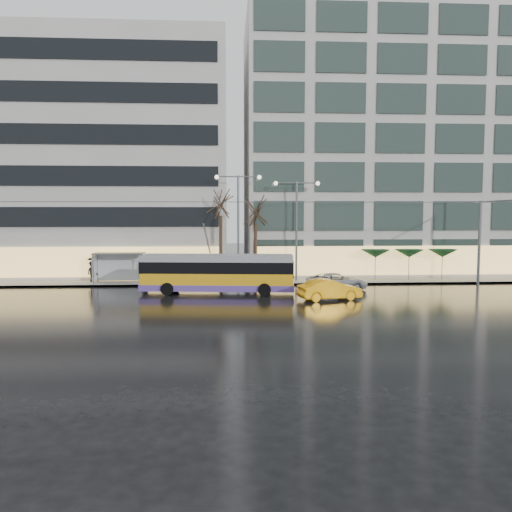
{
  "coord_description": "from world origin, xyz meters",
  "views": [
    {
      "loc": [
        1.03,
        -31.73,
        5.85
      ],
      "look_at": [
        3.18,
        5.0,
        2.79
      ],
      "focal_mm": 35.0,
      "sensor_mm": 36.0,
      "label": 1
    }
  ],
  "objects": [
    {
      "name": "building_right",
      "position": [
        19.0,
        19.0,
        12.65
      ],
      "size": [
        32.0,
        14.0,
        25.0
      ],
      "primitive_type": "cube",
      "color": "#A3A09C",
      "rests_on": "sidewalk"
    },
    {
      "name": "building_left",
      "position": [
        -16.0,
        19.0,
        11.15
      ],
      "size": [
        34.0,
        14.0,
        22.0
      ],
      "primitive_type": "cube",
      "color": "#A3A09C",
      "rests_on": "sidewalk"
    },
    {
      "name": "parasol_a",
      "position": [
        14.0,
        11.0,
        2.45
      ],
      "size": [
        2.5,
        2.5,
        2.65
      ],
      "color": "#595B60",
      "rests_on": "sidewalk"
    },
    {
      "name": "tree_b",
      "position": [
        3.5,
        11.2,
        6.4
      ],
      "size": [
        3.2,
        3.2,
        7.7
      ],
      "color": "black",
      "rests_on": "sidewalk"
    },
    {
      "name": "tree_a",
      "position": [
        0.5,
        11.0,
        7.09
      ],
      "size": [
        3.2,
        3.2,
        8.4
      ],
      "color": "black",
      "rests_on": "sidewalk"
    },
    {
      "name": "pedestrian_c",
      "position": [
        -10.38,
        11.03,
        1.27
      ],
      "size": [
        1.32,
        1.2,
        2.11
      ],
      "color": "black",
      "rests_on": "sidewalk"
    },
    {
      "name": "sedan_silver",
      "position": [
        9.58,
        6.35,
        0.66
      ],
      "size": [
        4.76,
        2.26,
        1.31
      ],
      "primitive_type": "imported",
      "rotation": [
        0.0,
        0.0,
        1.59
      ],
      "color": "#ABABB0",
      "rests_on": "ground"
    },
    {
      "name": "parasol_b",
      "position": [
        17.0,
        11.0,
        2.45
      ],
      "size": [
        2.5,
        2.5,
        2.65
      ],
      "color": "#595B60",
      "rests_on": "sidewalk"
    },
    {
      "name": "bus_shelter",
      "position": [
        -8.38,
        10.69,
        1.96
      ],
      "size": [
        4.2,
        1.6,
        2.51
      ],
      "color": "#595B60",
      "rests_on": "sidewalk"
    },
    {
      "name": "taxi_b",
      "position": [
        8.06,
        1.81,
        0.71
      ],
      "size": [
        4.54,
        2.41,
        1.42
      ],
      "primitive_type": "imported",
      "rotation": [
        0.0,
        0.0,
        1.79
      ],
      "color": "#FFA70D",
      "rests_on": "ground"
    },
    {
      "name": "ground",
      "position": [
        0.0,
        0.0,
        0.0
      ],
      "size": [
        140.0,
        140.0,
        0.0
      ],
      "primitive_type": "plane",
      "color": "black",
      "rests_on": "ground"
    },
    {
      "name": "pedestrian_b",
      "position": [
        -4.15,
        11.81,
        1.12
      ],
      "size": [
        1.01,
        0.82,
        1.94
      ],
      "color": "black",
      "rests_on": "sidewalk"
    },
    {
      "name": "pedestrian_a",
      "position": [
        -5.89,
        10.32,
        1.58
      ],
      "size": [
        1.2,
        1.22,
        2.19
      ],
      "color": "black",
      "rests_on": "sidewalk"
    },
    {
      "name": "catenary",
      "position": [
        1.0,
        7.94,
        4.25
      ],
      "size": [
        42.24,
        5.12,
        7.0
      ],
      "color": "#595B60",
      "rests_on": "ground"
    },
    {
      "name": "trolleybus",
      "position": [
        0.32,
        5.14,
        1.41
      ],
      "size": [
        11.42,
        4.91,
        5.21
      ],
      "color": "orange",
      "rests_on": "ground"
    },
    {
      "name": "sidewalk",
      "position": [
        2.0,
        14.0,
        0.07
      ],
      "size": [
        80.0,
        10.0,
        0.15
      ],
      "primitive_type": "cube",
      "color": "gray",
      "rests_on": "ground"
    },
    {
      "name": "street_lamp_near",
      "position": [
        2.0,
        10.8,
        5.99
      ],
      "size": [
        3.96,
        0.36,
        9.03
      ],
      "color": "#595B60",
      "rests_on": "sidewalk"
    },
    {
      "name": "kerb",
      "position": [
        2.0,
        9.05,
        0.07
      ],
      "size": [
        80.0,
        0.1,
        0.15
      ],
      "primitive_type": "cube",
      "color": "slate",
      "rests_on": "ground"
    },
    {
      "name": "street_lamp_far",
      "position": [
        7.0,
        10.8,
        5.71
      ],
      "size": [
        3.96,
        0.36,
        8.53
      ],
      "color": "#595B60",
      "rests_on": "sidewalk"
    },
    {
      "name": "parasol_c",
      "position": [
        20.0,
        11.0,
        2.45
      ],
      "size": [
        2.5,
        2.5,
        2.65
      ],
      "color": "#595B60",
      "rests_on": "sidewalk"
    }
  ]
}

